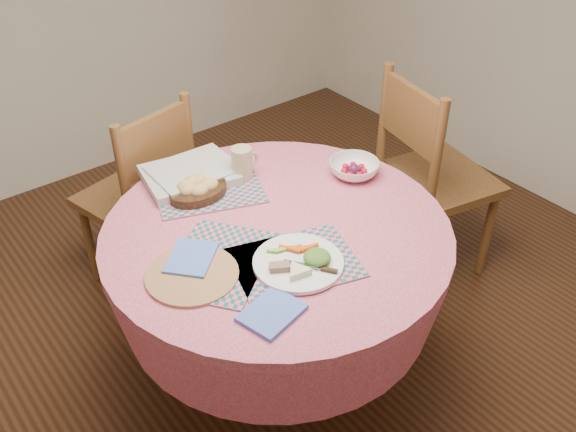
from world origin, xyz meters
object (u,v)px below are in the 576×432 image
dining_table (277,270)px  fruit_bowl (354,169)px  bread_bowl (197,188)px  latte_mug (242,163)px  dinner_plate (301,261)px  chair_right (430,174)px  chair_back (143,193)px  wicker_trivet (192,275)px

dining_table → fruit_bowl: size_ratio=5.60×
bread_bowl → latte_mug: (0.21, -0.00, 0.03)m
dinner_plate → fruit_bowl: bearing=30.3°
latte_mug → dining_table: bearing=-105.3°
bread_bowl → latte_mug: 0.21m
chair_right → dinner_plate: 1.12m
chair_right → fruit_bowl: size_ratio=4.62×
chair_right → fruit_bowl: (-0.53, -0.04, 0.25)m
chair_right → fruit_bowl: bearing=105.5°
dinner_plate → chair_right: bearing=17.9°
chair_back → dinner_plate: 1.09m
bread_bowl → latte_mug: latte_mug is taller
bread_bowl → fruit_bowl: bearing=-24.2°
dinner_plate → latte_mug: latte_mug is taller
chair_right → bread_bowl: (-1.09, 0.22, 0.25)m
wicker_trivet → latte_mug: size_ratio=2.33×
chair_right → chair_back: bearing=68.3°
chair_back → dinner_plate: bearing=79.7°
dining_table → chair_back: bearing=97.9°
fruit_bowl → dinner_plate: bearing=-149.7°
bread_bowl → dining_table: bearing=-71.6°
chair_back → fruit_bowl: chair_back is taller
latte_mug → wicker_trivet: bearing=-140.8°
dining_table → chair_right: 0.99m
dining_table → fruit_bowl: fruit_bowl is taller
dining_table → chair_back: size_ratio=1.29×
fruit_bowl → chair_right: bearing=4.1°
dinner_plate → bread_bowl: bearing=95.3°
dinner_plate → latte_mug: 0.57m
chair_back → latte_mug: (0.21, -0.50, 0.32)m
bread_bowl → latte_mug: bearing=-0.8°
dinner_plate → fruit_bowl: fruit_bowl is taller
dining_table → wicker_trivet: bearing=-174.3°
chair_right → fruit_bowl: chair_right is taller
chair_back → bread_bowl: chair_back is taller
wicker_trivet → latte_mug: 0.60m
wicker_trivet → fruit_bowl: (0.82, 0.13, 0.02)m
wicker_trivet → chair_right: bearing=6.9°
dinner_plate → bread_bowl: bread_bowl is taller
chair_right → wicker_trivet: 1.38m
dining_table → latte_mug: latte_mug is taller
chair_right → bread_bowl: chair_right is taller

